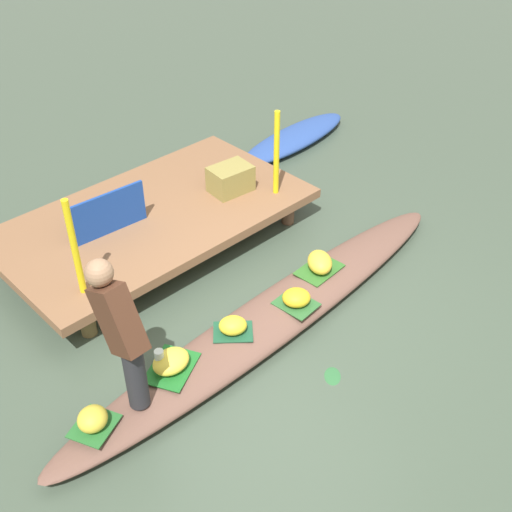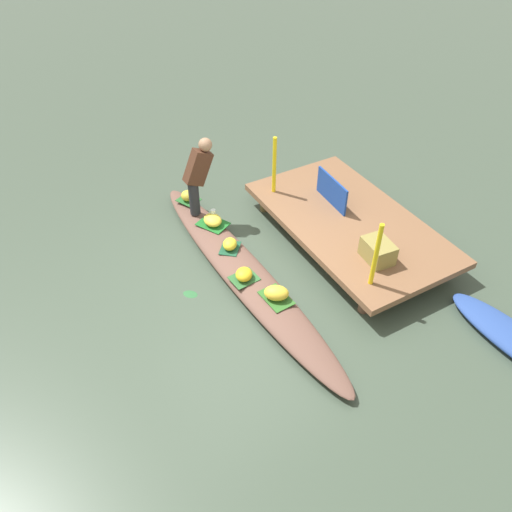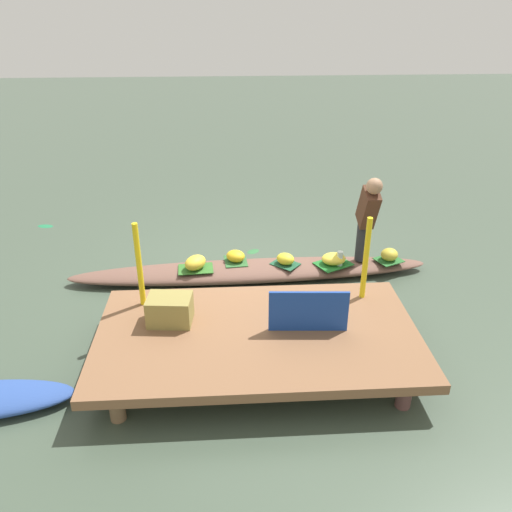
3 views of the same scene
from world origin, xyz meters
TOP-DOWN VIEW (x-y plane):
  - canal_water at (0.00, 0.00)m, footprint 40.00×40.00m
  - dock_platform at (0.02, 1.79)m, footprint 3.20×1.80m
  - vendor_boat at (0.00, 0.00)m, footprint 4.77×0.75m
  - leaf_mat_0 at (0.71, 0.09)m, footprint 0.47×0.33m
  - banana_bunch_0 at (0.71, 0.09)m, footprint 0.37×0.39m
  - leaf_mat_1 at (0.19, -0.10)m, footprint 0.32×0.38m
  - banana_bunch_1 at (0.19, -0.10)m, footprint 0.34×0.33m
  - leaf_mat_2 at (-1.85, -0.00)m, footprint 0.41×0.39m
  - banana_bunch_2 at (-1.85, -0.00)m, footprint 0.32×0.31m
  - leaf_mat_3 at (-0.46, 0.03)m, footprint 0.42×0.42m
  - banana_bunch_3 at (-0.46, 0.03)m, footprint 0.31×0.30m
  - leaf_mat_4 at (-1.09, 0.06)m, footprint 0.55×0.50m
  - banana_bunch_4 at (-1.09, 0.06)m, footprint 0.34×0.28m
  - vendor_person at (-1.48, 0.05)m, footprint 0.20×0.48m
  - water_bottle at (-1.16, 0.11)m, footprint 0.08×0.08m
  - market_banner at (-0.48, 1.79)m, footprint 0.78×0.08m
  - railing_post_west at (-1.18, 1.19)m, footprint 0.06×0.06m
  - railing_post_east at (1.22, 1.19)m, footprint 0.06×0.06m
  - produce_crate at (0.90, 1.55)m, footprint 0.47×0.36m
  - drifting_plant_0 at (-0.08, -0.78)m, footprint 0.24×0.24m
  - drifting_plant_1 at (3.26, -1.93)m, footprint 0.29×0.20m

SIDE VIEW (x-z plane):
  - canal_water at x=0.00m, z-range 0.00..0.00m
  - drifting_plant_0 at x=-0.08m, z-range 0.00..0.01m
  - drifting_plant_1 at x=3.26m, z-range 0.00..0.01m
  - vendor_boat at x=0.00m, z-range 0.00..0.20m
  - leaf_mat_0 at x=0.71m, z-range 0.20..0.21m
  - leaf_mat_1 at x=0.19m, z-range 0.20..0.21m
  - leaf_mat_2 at x=-1.85m, z-range 0.20..0.21m
  - leaf_mat_3 at x=-0.46m, z-range 0.20..0.21m
  - leaf_mat_4 at x=-1.09m, z-range 0.20..0.21m
  - banana_bunch_4 at x=-1.09m, z-range 0.20..0.35m
  - banana_bunch_1 at x=0.19m, z-range 0.20..0.35m
  - banana_bunch_3 at x=-0.46m, z-range 0.20..0.35m
  - banana_bunch_2 at x=-1.85m, z-range 0.20..0.37m
  - banana_bunch_0 at x=0.71m, z-range 0.20..0.38m
  - water_bottle at x=-1.16m, z-range 0.20..0.40m
  - dock_platform at x=0.02m, z-range 0.13..0.50m
  - produce_crate at x=0.90m, z-range 0.37..0.66m
  - market_banner at x=-0.48m, z-range 0.37..0.81m
  - railing_post_west at x=-1.18m, z-range 0.37..1.32m
  - railing_post_east at x=1.22m, z-range 0.37..1.32m
  - vendor_person at x=-1.48m, z-range 0.28..1.50m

